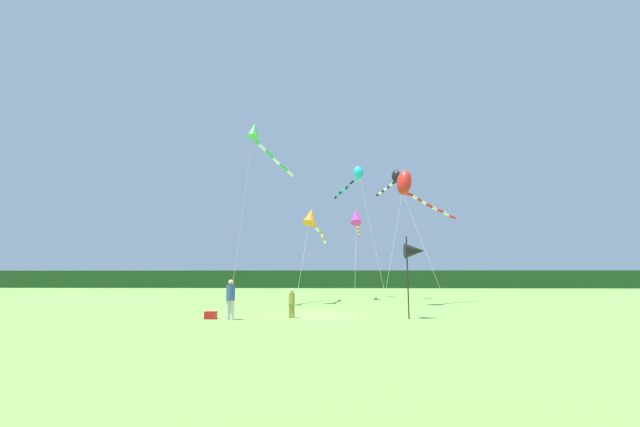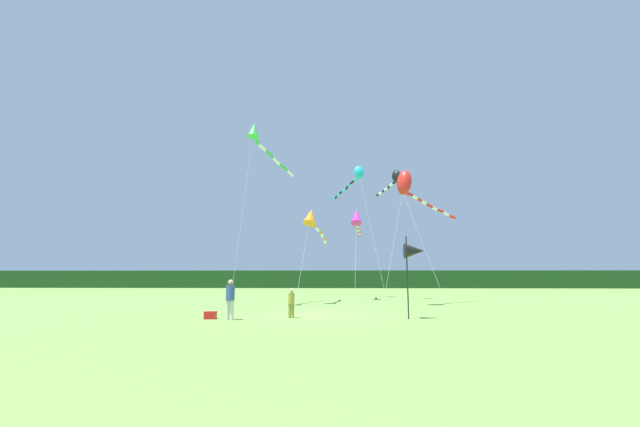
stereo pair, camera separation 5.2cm
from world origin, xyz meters
name	(u,v)px [view 2 (the right image)]	position (x,y,z in m)	size (l,w,h in m)	color
ground_plane	(316,315)	(0.00, 0.00, 0.00)	(120.00, 120.00, 0.00)	#6B9E42
distant_treeline	(329,279)	(0.00, 45.00, 1.38)	(108.00, 3.02, 2.75)	#193D19
person_adult	(230,297)	(-3.64, -2.50, 0.97)	(0.38, 0.38, 1.74)	silver
person_child	(291,302)	(-1.04, -1.56, 0.74)	(0.29, 0.29, 1.32)	olive
cooler_box	(210,315)	(-4.61, -2.11, 0.17)	(0.50, 0.38, 0.33)	red
banner_flag_pole	(414,252)	(4.58, -1.82, 3.00)	(0.90, 0.70, 3.70)	black
kite_red	(408,186)	(5.91, 6.22, 7.88)	(6.38, 6.14, 8.99)	#B2B2B2
kite_black	(395,179)	(6.20, 13.62, 10.20)	(4.01, 7.21, 11.02)	#B2B2B2
kite_cyan	(355,177)	(2.95, 16.54, 11.12)	(4.18, 9.82, 12.08)	#B2B2B2
kite_magenta	(357,218)	(2.77, 12.31, 6.62)	(1.07, 6.86, 7.55)	#B2B2B2
kite_orange	(312,219)	(-0.65, 7.90, 5.90)	(1.82, 7.02, 6.80)	#B2B2B2
kite_green	(259,139)	(-4.10, 5.61, 11.11)	(2.97, 6.86, 12.00)	#B2B2B2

